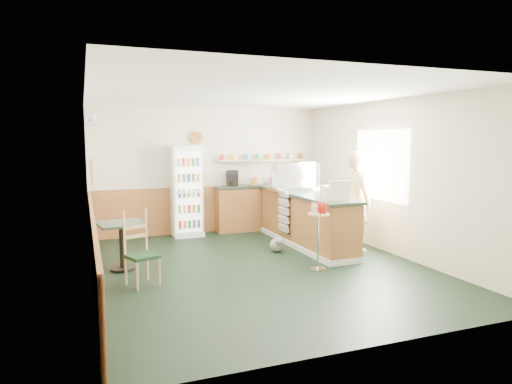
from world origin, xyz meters
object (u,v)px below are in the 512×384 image
condiment_stand (318,225)px  cafe_chair (141,246)px  shopkeeper (357,201)px  display_case (294,177)px  drinks_fridge (187,191)px  cafe_table (122,236)px  cash_register (334,193)px

condiment_stand → cafe_chair: 2.66m
shopkeeper → condiment_stand: (-1.25, -0.86, -0.20)m
display_case → condiment_stand: bearing=-105.1°
display_case → drinks_fridge: bearing=149.3°
drinks_fridge → condiment_stand: 3.48m
condiment_stand → cafe_chair: (-2.64, 0.26, -0.15)m
cafe_table → cafe_chair: (0.20, -0.81, 0.02)m
condiment_stand → cafe_chair: cafe_chair is taller
cafe_table → cafe_chair: bearing=-75.9°
cash_register → condiment_stand: size_ratio=0.41×
drinks_fridge → shopkeeper: 3.50m
condiment_stand → display_case: bearing=74.9°
display_case → shopkeeper: shopkeeper is taller
cafe_chair → drinks_fridge: bearing=44.8°
cash_register → condiment_stand: (-0.55, -0.48, -0.43)m
cafe_table → condiment_stand: bearing=-20.5°
display_case → condiment_stand: display_case is taller
cash_register → cafe_chair: bearing=-162.7°
display_case → cafe_table: 3.62m
display_case → shopkeeper: bearing=-59.6°
drinks_fridge → shopkeeper: (2.61, -2.33, -0.04)m
drinks_fridge → shopkeeper: drinks_fridge is taller
display_case → cafe_table: (-3.40, -0.99, -0.75)m
display_case → condiment_stand: size_ratio=0.92×
drinks_fridge → cafe_table: (-1.49, -2.13, -0.41)m
display_case → shopkeeper: (0.70, -1.19, -0.37)m
condiment_stand → cafe_table: bearing=159.5°
display_case → cafe_chair: 3.74m
condiment_stand → drinks_fridge: bearing=113.1°
cash_register → cafe_table: cash_register is taller
display_case → cafe_chair: bearing=-150.7°
drinks_fridge → condiment_stand: (1.36, -3.19, -0.24)m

